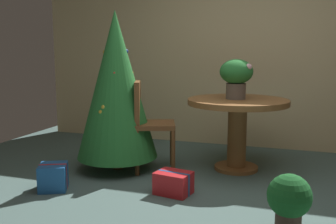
# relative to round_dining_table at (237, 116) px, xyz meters

# --- Properties ---
(ground_plane) EXTENTS (6.60, 6.60, 0.00)m
(ground_plane) POSITION_rel_round_dining_table_xyz_m (0.00, -1.07, -0.58)
(ground_plane) COLOR #4C6660
(back_wall_panel) EXTENTS (6.00, 0.10, 2.60)m
(back_wall_panel) POSITION_rel_round_dining_table_xyz_m (0.00, 1.13, 0.72)
(back_wall_panel) COLOR beige
(back_wall_panel) RESTS_ON ground_plane
(round_dining_table) EXTENTS (1.06, 1.06, 0.77)m
(round_dining_table) POSITION_rel_round_dining_table_xyz_m (0.00, 0.00, 0.00)
(round_dining_table) COLOR brown
(round_dining_table) RESTS_ON ground_plane
(flower_vase) EXTENTS (0.35, 0.35, 0.42)m
(flower_vase) POSITION_rel_round_dining_table_xyz_m (-0.02, -0.00, 0.44)
(flower_vase) COLOR #665B51
(flower_vase) RESTS_ON round_dining_table
(wooden_chair_left) EXTENTS (0.53, 0.52, 0.96)m
(wooden_chair_left) POSITION_rel_round_dining_table_xyz_m (-0.89, -0.32, -0.04)
(wooden_chair_left) COLOR brown
(wooden_chair_left) RESTS_ON ground_plane
(holiday_tree) EXTENTS (0.86, 0.86, 1.69)m
(holiday_tree) POSITION_rel_round_dining_table_xyz_m (-1.22, -0.39, 0.33)
(holiday_tree) COLOR brown
(holiday_tree) RESTS_ON ground_plane
(gift_box_blue) EXTENTS (0.33, 0.33, 0.24)m
(gift_box_blue) POSITION_rel_round_dining_table_xyz_m (-1.50, -1.16, -0.46)
(gift_box_blue) COLOR #1E569E
(gift_box_blue) RESTS_ON ground_plane
(gift_box_red) EXTENTS (0.34, 0.28, 0.20)m
(gift_box_red) POSITION_rel_round_dining_table_xyz_m (-0.42, -0.91, -0.48)
(gift_box_red) COLOR red
(gift_box_red) RESTS_ON ground_plane
(potted_plant) EXTENTS (0.31, 0.31, 0.43)m
(potted_plant) POSITION_rel_round_dining_table_xyz_m (0.58, -1.38, -0.33)
(potted_plant) COLOR #4C382D
(potted_plant) RESTS_ON ground_plane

